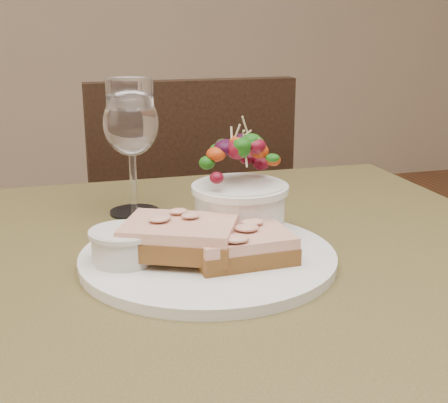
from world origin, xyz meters
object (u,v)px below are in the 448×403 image
object	(u,v)px
sandwich_front	(241,246)
chair_far	(180,322)
salad_bowl	(240,186)
dinner_plate	(208,257)
sandwich_back	(180,237)
wine_glass	(131,127)
cafe_table	(225,340)
ramekin	(124,244)

from	to	relation	value
sandwich_front	chair_far	bearing A→B (deg)	81.05
chair_far	salad_bowl	distance (m)	0.86
dinner_plate	sandwich_back	world-z (taller)	sandwich_back
sandwich_back	salad_bowl	bearing A→B (deg)	60.74
chair_far	wine_glass	xyz separation A→B (m)	(-0.17, -0.53, 0.58)
cafe_table	sandwich_front	distance (m)	0.13
sandwich_front	salad_bowl	size ratio (longest dim) A/B	0.88
chair_far	salad_bowl	bearing A→B (deg)	84.60
sandwich_back	cafe_table	bearing A→B (deg)	30.76
cafe_table	chair_far	bearing A→B (deg)	82.83
ramekin	wine_glass	size ratio (longest dim) A/B	0.40
sandwich_front	sandwich_back	size ratio (longest dim) A/B	0.75
cafe_table	chair_far	size ratio (longest dim) A/B	0.89
sandwich_back	salad_bowl	size ratio (longest dim) A/B	1.16
wine_glass	ramekin	bearing A→B (deg)	-100.86
wine_glass	chair_far	bearing A→B (deg)	72.46
dinner_plate	wine_glass	distance (m)	0.24
chair_far	dinner_plate	size ratio (longest dim) A/B	3.11
chair_far	dinner_plate	world-z (taller)	chair_far
ramekin	wine_glass	xyz separation A→B (m)	(0.04, 0.21, 0.09)
ramekin	sandwich_front	bearing A→B (deg)	-13.01
salad_bowl	sandwich_back	bearing A→B (deg)	-144.28
salad_bowl	ramekin	bearing A→B (deg)	-158.97
chair_far	dinner_plate	xyz separation A→B (m)	(-0.11, -0.73, 0.46)
dinner_plate	wine_glass	bearing A→B (deg)	104.58
cafe_table	sandwich_back	bearing A→B (deg)	-174.26
ramekin	salad_bowl	distance (m)	0.16
cafe_table	ramekin	xyz separation A→B (m)	(-0.11, 0.00, 0.13)
chair_far	ramekin	world-z (taller)	chair_far
sandwich_back	wine_glass	xyz separation A→B (m)	(-0.02, 0.21, 0.09)
cafe_table	chair_far	world-z (taller)	chair_far
cafe_table	wine_glass	bearing A→B (deg)	109.56
dinner_plate	ramekin	world-z (taller)	ramekin
salad_bowl	wine_glass	distance (m)	0.19
dinner_plate	chair_far	bearing A→B (deg)	81.28
dinner_plate	salad_bowl	bearing A→B (deg)	46.06
cafe_table	dinner_plate	bearing A→B (deg)	176.92
wine_glass	sandwich_front	bearing A→B (deg)	-70.31
sandwich_back	salad_bowl	world-z (taller)	salad_bowl
wine_glass	dinner_plate	bearing A→B (deg)	-75.42
cafe_table	sandwich_back	xyz separation A→B (m)	(-0.05, -0.01, 0.14)
cafe_table	ramekin	world-z (taller)	ramekin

